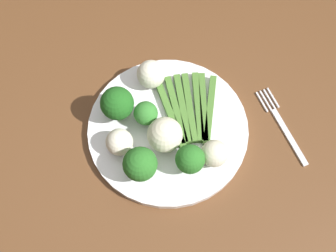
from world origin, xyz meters
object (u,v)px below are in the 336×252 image
object	(u,v)px
cauliflower_back_right	(119,142)
fork	(282,125)
plate	(168,129)
cauliflower_mid	(165,135)
broccoli_front	(117,104)
asparagus_bundle	(190,109)
cauliflower_edge	(214,153)
broccoli_right	(190,159)
broccoli_outer_edge	(140,164)
dining_table	(202,158)
cauliflower_near_fork	(151,74)
broccoli_near_center	(146,114)

from	to	relation	value
cauliflower_back_right	fork	world-z (taller)	cauliflower_back_right
plate	fork	distance (m)	0.21
plate	cauliflower_mid	size ratio (longest dim) A/B	4.71
fork	broccoli_front	bearing A→B (deg)	64.32
asparagus_bundle	cauliflower_edge	world-z (taller)	cauliflower_edge
cauliflower_edge	fork	world-z (taller)	cauliflower_edge
broccoli_front	cauliflower_mid	bearing A→B (deg)	-49.51
plate	asparagus_bundle	distance (m)	0.05
plate	broccoli_front	world-z (taller)	broccoli_front
fork	broccoli_right	bearing A→B (deg)	93.14
broccoli_right	broccoli_front	distance (m)	0.16
plate	broccoli_outer_edge	distance (m)	0.11
broccoli_front	cauliflower_back_right	xyz separation A→B (m)	(-0.01, -0.06, -0.02)
plate	broccoli_outer_edge	world-z (taller)	broccoli_outer_edge
broccoli_outer_edge	broccoli_front	bearing A→B (deg)	94.68
asparagus_bundle	cauliflower_edge	size ratio (longest dim) A/B	3.22
dining_table	cauliflower_back_right	bearing A→B (deg)	173.58
plate	broccoli_right	bearing A→B (deg)	-80.39
cauliflower_mid	cauliflower_near_fork	distance (m)	0.13
broccoli_near_center	asparagus_bundle	bearing A→B (deg)	-1.09
asparagus_bundle	cauliflower_near_fork	distance (m)	0.10
plate	cauliflower_mid	world-z (taller)	cauliflower_mid
cauliflower_mid	fork	xyz separation A→B (m)	(0.22, -0.02, -0.04)
dining_table	fork	bearing A→B (deg)	-7.71
plate	broccoli_front	size ratio (longest dim) A/B	3.99
plate	cauliflower_near_fork	size ratio (longest dim) A/B	5.50
broccoli_right	cauliflower_edge	world-z (taller)	broccoli_right
dining_table	cauliflower_edge	distance (m)	0.16
cauliflower_mid	fork	world-z (taller)	cauliflower_mid
dining_table	fork	distance (m)	0.18
plate	asparagus_bundle	world-z (taller)	asparagus_bundle
cauliflower_near_fork	cauliflower_edge	bearing A→B (deg)	-71.17
plate	cauliflower_mid	xyz separation A→B (m)	(-0.01, -0.03, 0.04)
dining_table	broccoli_front	xyz separation A→B (m)	(-0.14, 0.08, 0.17)
broccoli_outer_edge	cauliflower_back_right	xyz separation A→B (m)	(-0.02, 0.06, -0.02)
cauliflower_mid	asparagus_bundle	bearing A→B (deg)	37.70
dining_table	asparagus_bundle	world-z (taller)	asparagus_bundle
broccoli_outer_edge	cauliflower_near_fork	bearing A→B (deg)	69.05
broccoli_near_center	fork	bearing A→B (deg)	-17.03
cauliflower_edge	broccoli_right	bearing A→B (deg)	-177.37
dining_table	broccoli_right	world-z (taller)	broccoli_right
cauliflower_near_fork	cauliflower_back_right	bearing A→B (deg)	-127.63
broccoli_outer_edge	cauliflower_mid	size ratio (longest dim) A/B	1.15
cauliflower_back_right	cauliflower_edge	xyz separation A→B (m)	(0.15, -0.07, 0.00)
asparagus_bundle	cauliflower_back_right	size ratio (longest dim) A/B	3.22
cauliflower_back_right	broccoli_outer_edge	bearing A→B (deg)	-67.13
asparagus_bundle	broccoli_outer_edge	bearing A→B (deg)	138.12
broccoli_front	broccoli_near_center	distance (m)	0.05
dining_table	broccoli_right	xyz separation A→B (m)	(-0.05, -0.05, 0.16)
cauliflower_near_fork	fork	xyz separation A→B (m)	(0.21, -0.15, -0.04)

